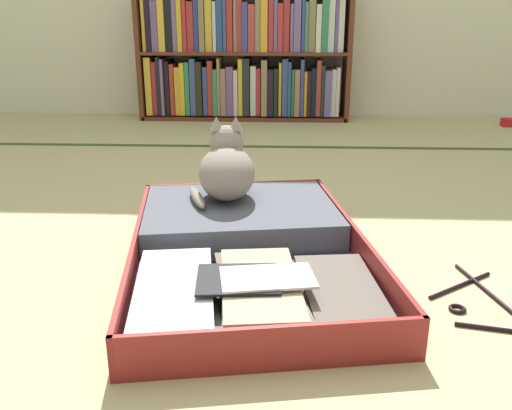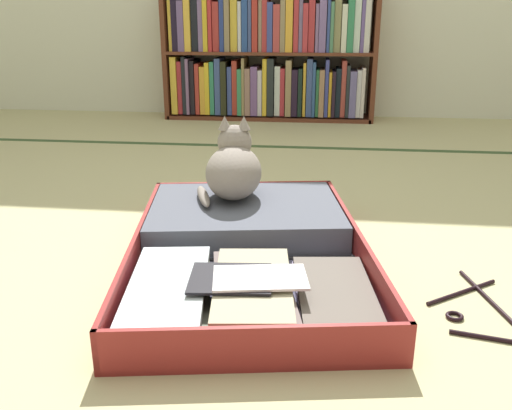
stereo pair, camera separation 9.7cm
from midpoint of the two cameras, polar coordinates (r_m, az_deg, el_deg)
The scene contains 6 objects.
ground_plane at distance 1.60m, azimuth -0.10°, elevation -4.97°, with size 10.00×10.00×0.00m, color #C2BB85.
tatami_border at distance 2.91m, azimuth 3.16°, elevation 6.17°, with size 4.80×0.05×0.00m.
bookshelf at distance 3.72m, azimuth 2.00°, elevation 15.44°, with size 1.39×0.27×0.87m.
open_suitcase at distance 1.56m, azimuth 0.63°, elevation -3.98°, with size 0.77×1.05×0.10m.
black_cat at distance 1.75m, azimuth -0.81°, elevation 3.85°, with size 0.24×0.30×0.26m.
clothes_hanger at distance 1.40m, azimuth 25.11°, elevation -10.45°, with size 0.26×0.43×0.01m.
Camera 2 is at (0.22, -1.45, 0.66)m, focal length 37.90 mm.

